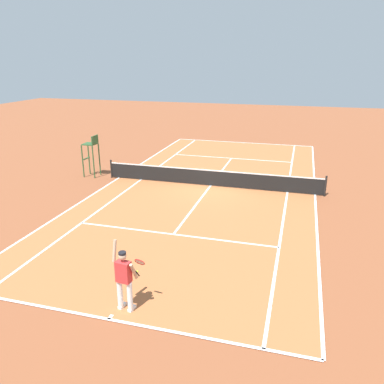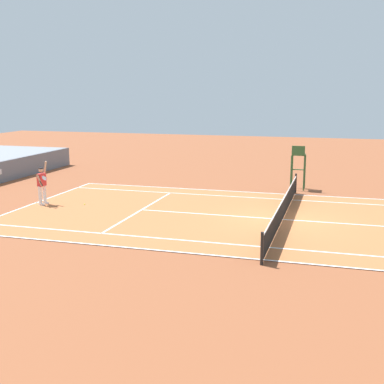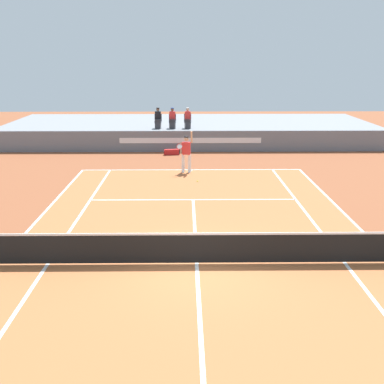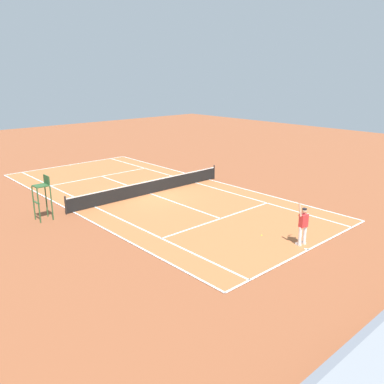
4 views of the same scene
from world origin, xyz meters
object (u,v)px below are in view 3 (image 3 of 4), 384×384
spectator_seated_0 (158,119)px  equipment_bag (172,152)px  spectator_seated_1 (172,119)px  spectator_seated_2 (188,118)px  tennis_ball (197,181)px  tennis_player (186,153)px

spectator_seated_0 → equipment_bag: bearing=-66.5°
spectator_seated_1 → spectator_seated_2: bearing=0.0°
spectator_seated_1 → spectator_seated_0: bearing=180.0°
spectator_seated_0 → spectator_seated_2: (1.83, 0.00, 0.00)m
spectator_seated_0 → tennis_ball: spectator_seated_0 is taller
spectator_seated_1 → tennis_ball: 8.96m
tennis_ball → equipment_bag: (-1.34, 6.61, 0.13)m
spectator_seated_0 → spectator_seated_1: (0.89, 0.00, 0.00)m
tennis_ball → spectator_seated_2: bearing=92.6°
spectator_seated_0 → equipment_bag: spectator_seated_0 is taller
spectator_seated_0 → equipment_bag: size_ratio=1.34×
spectator_seated_2 → tennis_ball: bearing=-87.4°
spectator_seated_0 → tennis_player: 7.01m
tennis_ball → equipment_bag: equipment_bag is taller
tennis_ball → equipment_bag: size_ratio=0.07×
tennis_ball → equipment_bag: bearing=101.5°
spectator_seated_0 → spectator_seated_1: same height
spectator_seated_2 → equipment_bag: (-0.94, -2.05, -1.72)m
spectator_seated_1 → spectator_seated_2: size_ratio=1.00×
spectator_seated_1 → equipment_bag: 2.67m
tennis_player → equipment_bag: size_ratio=2.20×
spectator_seated_0 → tennis_player: size_ratio=0.61×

